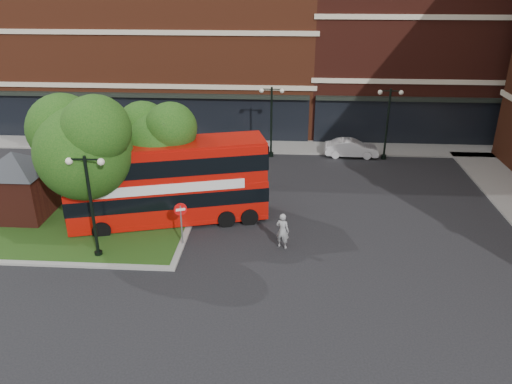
# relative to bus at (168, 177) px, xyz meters

# --- Properties ---
(ground) EXTENTS (120.00, 120.00, 0.00)m
(ground) POSITION_rel_bus_xyz_m (2.94, -4.00, -2.53)
(ground) COLOR black
(ground) RESTS_ON ground
(pavement_far) EXTENTS (44.00, 3.00, 0.12)m
(pavement_far) POSITION_rel_bus_xyz_m (2.94, 12.50, -2.47)
(pavement_far) COLOR slate
(pavement_far) RESTS_ON ground
(terrace_far_left) EXTENTS (26.00, 12.00, 14.00)m
(terrace_far_left) POSITION_rel_bus_xyz_m (-5.06, 20.00, 4.47)
(terrace_far_left) COLOR maroon
(terrace_far_left) RESTS_ON ground
(terrace_far_right) EXTENTS (18.00, 12.00, 16.00)m
(terrace_far_right) POSITION_rel_bus_xyz_m (16.94, 20.00, 5.47)
(terrace_far_right) COLOR #471911
(terrace_far_right) RESTS_ON ground
(traffic_island) EXTENTS (12.60, 7.60, 0.15)m
(traffic_island) POSITION_rel_bus_xyz_m (-5.06, -1.00, -2.47)
(traffic_island) COLOR gray
(traffic_island) RESTS_ON ground
(kiosk) EXTENTS (6.51, 6.51, 3.60)m
(kiosk) POSITION_rel_bus_xyz_m (-8.06, 0.00, -0.22)
(kiosk) COLOR #471911
(kiosk) RESTS_ON traffic_island
(tree_island_west) EXTENTS (5.40, 4.71, 7.21)m
(tree_island_west) POSITION_rel_bus_xyz_m (-3.66, -1.42, 2.26)
(tree_island_west) COLOR #2D2116
(tree_island_west) RESTS_ON ground
(tree_island_east) EXTENTS (4.46, 3.90, 6.29)m
(tree_island_east) POSITION_rel_bus_xyz_m (-0.64, 1.06, 1.71)
(tree_island_east) COLOR #2D2116
(tree_island_east) RESTS_ON ground
(lamp_island) EXTENTS (1.72, 0.36, 5.00)m
(lamp_island) POSITION_rel_bus_xyz_m (-2.56, -3.80, 0.29)
(lamp_island) COLOR black
(lamp_island) RESTS_ON ground
(lamp_far_left) EXTENTS (1.72, 0.36, 5.00)m
(lamp_far_left) POSITION_rel_bus_xyz_m (4.94, 10.50, 0.29)
(lamp_far_left) COLOR black
(lamp_far_left) RESTS_ON ground
(lamp_far_right) EXTENTS (1.72, 0.36, 5.00)m
(lamp_far_right) POSITION_rel_bus_xyz_m (12.94, 10.50, 0.29)
(lamp_far_right) COLOR black
(lamp_far_right) RESTS_ON ground
(bus) EXTENTS (10.37, 4.83, 3.86)m
(bus) POSITION_rel_bus_xyz_m (0.00, 0.00, 0.00)
(bus) COLOR #AD0E06
(bus) RESTS_ON ground
(woman) EXTENTS (0.77, 0.63, 1.80)m
(woman) POSITION_rel_bus_xyz_m (5.96, -2.35, -1.63)
(woman) COLOR gray
(woman) RESTS_ON ground
(car_silver) EXTENTS (3.97, 1.68, 1.34)m
(car_silver) POSITION_rel_bus_xyz_m (1.80, 10.50, -1.87)
(car_silver) COLOR silver
(car_silver) RESTS_ON ground
(car_white) EXTENTS (3.80, 1.39, 1.24)m
(car_white) POSITION_rel_bus_xyz_m (10.67, 10.87, -1.91)
(car_white) COLOR white
(car_white) RESTS_ON ground
(no_entry_sign) EXTENTS (0.60, 0.27, 2.27)m
(no_entry_sign) POSITION_rel_bus_xyz_m (1.14, -2.50, -0.91)
(no_entry_sign) COLOR slate
(no_entry_sign) RESTS_ON ground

